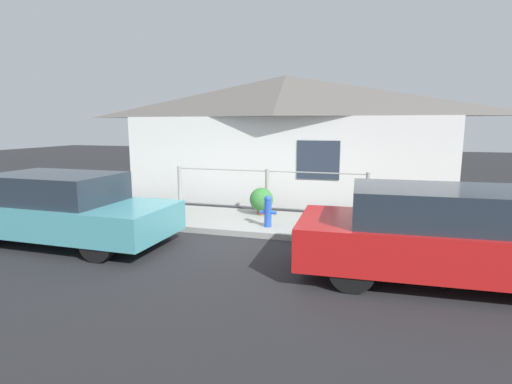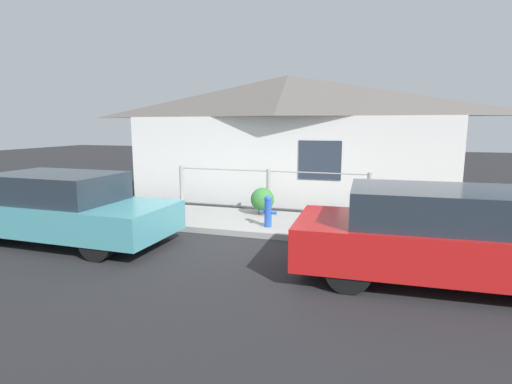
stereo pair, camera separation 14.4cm
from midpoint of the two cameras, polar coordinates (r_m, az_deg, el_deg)
ground_plane at (r=8.22m, az=-2.43°, el=-6.47°), size 60.00×60.00×0.00m
sidewalk at (r=9.17m, az=-0.30°, el=-4.35°), size 24.00×2.10×0.12m
house at (r=11.62m, az=3.77°, el=12.61°), size 9.38×2.23×3.65m
fence at (r=9.89m, az=1.21°, el=0.55°), size 4.90×0.10×1.07m
car_left at (r=8.60m, az=-26.36°, el=-2.10°), size 4.29×1.79×1.35m
car_right at (r=6.42m, az=24.73°, el=-5.55°), size 4.36×1.94×1.38m
fire_hydrant at (r=8.47m, az=1.23°, el=-2.63°), size 0.36×0.16×0.68m
potted_plant_near_hydrant at (r=9.60m, az=0.35°, el=-1.14°), size 0.57×0.57×0.65m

